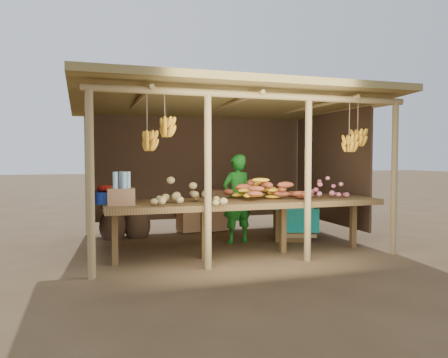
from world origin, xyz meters
name	(u,v)px	position (x,y,z in m)	size (l,w,h in m)	color
ground	(224,243)	(0.00, 0.00, 0.00)	(60.00, 60.00, 0.00)	brown
stall_structure	(226,125)	(0.00, -0.11, 1.91)	(4.70, 3.50, 2.43)	#9E8151
counter	(245,204)	(0.00, -0.95, 0.74)	(3.90, 1.05, 0.80)	brown
potato_heap	(180,190)	(-1.00, -1.24, 0.98)	(1.05, 0.63, 0.37)	#9D8651
sweet_potato_heap	(264,186)	(0.33, -0.90, 0.98)	(1.13, 0.68, 0.36)	#9D4628
onion_heap	(325,186)	(1.24, -1.04, 0.98)	(0.79, 0.47, 0.36)	#CD6373
banana_pile	(259,187)	(0.24, -0.89, 0.98)	(0.69, 0.41, 0.35)	yellow
tomato_basin	(105,196)	(-1.90, -0.75, 0.89)	(0.44, 0.44, 0.23)	navy
bottle_box	(122,192)	(-1.72, -1.06, 0.96)	(0.36, 0.30, 0.43)	#996944
vendor	(237,199)	(0.21, -0.03, 0.73)	(0.53, 0.35, 1.45)	#176A1A
tarp_crate	(292,221)	(1.18, -0.08, 0.32)	(0.80, 0.75, 0.78)	brown
carton_stack	(209,213)	(0.10, 1.20, 0.34)	(1.08, 0.48, 0.76)	#996944
burlap_sacks	(125,223)	(-1.49, 0.94, 0.27)	(0.88, 0.46, 0.62)	#473020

